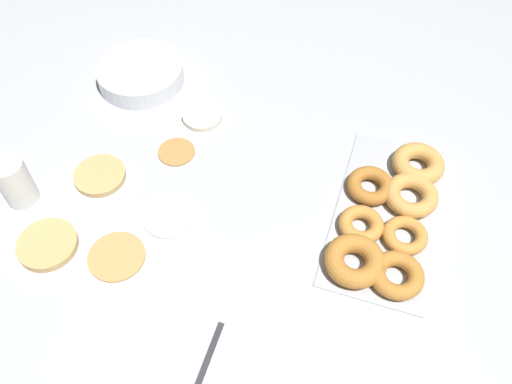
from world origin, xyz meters
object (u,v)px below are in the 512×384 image
(pancake_3, at_px, (100,176))
(pancake_5, at_px, (202,116))
(pancake_1, at_px, (176,151))
(pancake_4, at_px, (47,245))
(container_stack, at_px, (260,376))
(pancake_0, at_px, (116,256))
(donut_tray, at_px, (389,216))
(batter_bowl, at_px, (140,74))
(pancake_2, at_px, (169,216))
(paper_cup, at_px, (15,182))

(pancake_3, xyz_separation_m, pancake_5, (0.23, -0.14, -0.00))
(pancake_1, height_order, pancake_5, pancake_5)
(pancake_4, bearing_deg, container_stack, -104.76)
(pancake_0, bearing_deg, pancake_5, -3.00)
(pancake_3, height_order, donut_tray, donut_tray)
(batter_bowl, xyz_separation_m, container_stack, (-0.61, -0.50, 0.02))
(pancake_2, height_order, pancake_3, pancake_3)
(donut_tray, xyz_separation_m, batter_bowl, (0.23, 0.64, 0.00))
(pancake_2, relative_size, pancake_5, 1.15)
(pancake_3, xyz_separation_m, donut_tray, (0.08, -0.60, 0.01))
(pancake_0, relative_size, container_stack, 0.74)
(pancake_4, bearing_deg, donut_tray, -66.91)
(pancake_4, bearing_deg, pancake_3, -4.71)
(pancake_1, bearing_deg, pancake_2, -161.95)
(pancake_1, height_order, pancake_2, same)
(pancake_1, xyz_separation_m, pancake_3, (-0.12, 0.13, 0.00))
(pancake_3, bearing_deg, paper_cup, 127.66)
(batter_bowl, distance_m, container_stack, 0.79)
(pancake_4, relative_size, container_stack, 0.78)
(pancake_2, xyz_separation_m, paper_cup, (-0.05, 0.30, 0.05))
(pancake_4, height_order, batter_bowl, batter_bowl)
(pancake_0, distance_m, pancake_4, 0.14)
(pancake_0, bearing_deg, pancake_1, -1.06)
(pancake_4, bearing_deg, pancake_0, -81.62)
(pancake_1, xyz_separation_m, paper_cup, (-0.21, 0.25, 0.05))
(pancake_1, distance_m, paper_cup, 0.33)
(pancake_0, relative_size, pancake_2, 1.04)
(pancake_2, height_order, donut_tray, donut_tray)
(pancake_0, bearing_deg, paper_cup, 74.64)
(pancake_1, bearing_deg, batter_bowl, 42.43)
(pancake_2, relative_size, container_stack, 0.71)
(batter_bowl, bearing_deg, pancake_4, -176.38)
(pancake_1, relative_size, batter_bowl, 0.39)
(pancake_5, height_order, batter_bowl, batter_bowl)
(donut_tray, xyz_separation_m, paper_cup, (-0.17, 0.72, 0.04))
(container_stack, bearing_deg, pancake_1, 37.79)
(pancake_1, xyz_separation_m, container_stack, (-0.42, -0.33, 0.04))
(pancake_1, distance_m, batter_bowl, 0.26)
(pancake_1, relative_size, paper_cup, 0.74)
(pancake_0, relative_size, pancake_3, 1.02)
(donut_tray, bearing_deg, pancake_2, 106.63)
(donut_tray, height_order, paper_cup, paper_cup)
(pancake_2, height_order, paper_cup, paper_cup)
(pancake_5, distance_m, batter_bowl, 0.20)
(pancake_4, distance_m, pancake_5, 0.44)
(pancake_5, bearing_deg, pancake_4, 159.33)
(pancake_3, height_order, batter_bowl, batter_bowl)
(donut_tray, bearing_deg, pancake_1, 85.43)
(pancake_0, xyz_separation_m, pancake_4, (-0.02, 0.14, 0.00))
(pancake_5, distance_m, paper_cup, 0.43)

